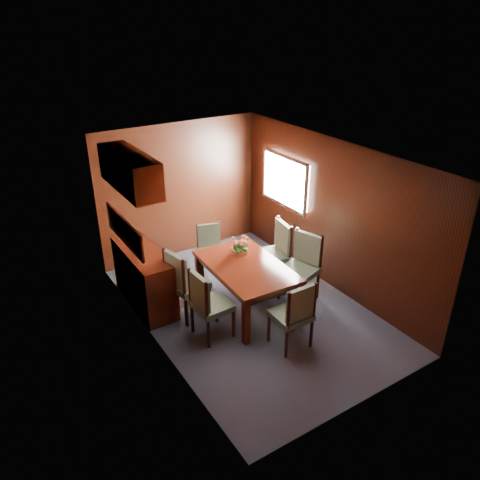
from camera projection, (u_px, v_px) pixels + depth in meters
ground at (250, 309)px, 7.09m from camera, size 4.50×4.50×0.00m
room_shell at (232, 203)px, 6.56m from camera, size 3.06×4.52×2.41m
sideboard at (144, 277)px, 7.04m from camera, size 0.48×1.40×0.90m
dining_table at (246, 271)px, 6.84m from camera, size 1.05×1.62×0.74m
chair_left_near at (207, 301)px, 6.25m from camera, size 0.49×0.51×1.03m
chair_left_far at (183, 281)px, 6.67m from camera, size 0.58×0.60×1.08m
chair_right_near at (303, 263)px, 7.15m from camera, size 0.62×0.63×1.07m
chair_right_far at (276, 250)px, 7.54m from camera, size 0.57×0.59×1.07m
chair_head at (295, 312)px, 6.05m from camera, size 0.48×0.46×1.00m
chair_foot at (210, 247)px, 7.86m from camera, size 0.52×0.50×0.88m
flower_centerpiece at (240, 245)px, 7.07m from camera, size 0.28×0.28×0.28m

